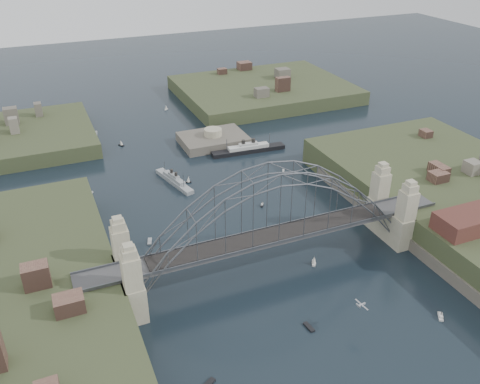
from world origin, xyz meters
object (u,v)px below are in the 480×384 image
bridge (273,220)px  naval_cruiser_near (174,181)px  naval_cruiser_far (93,141)px  wharf_shed (478,219)px  ocean_liner (248,149)px  fort_island (213,145)px

bridge → naval_cruiser_near: (-8.61, 47.16, -11.48)m
naval_cruiser_near → naval_cruiser_far: naval_cruiser_far is taller
bridge → naval_cruiser_far: bearing=106.7°
wharf_shed → naval_cruiser_near: size_ratio=1.10×
naval_cruiser_near → ocean_liner: ocean_liner is taller
wharf_shed → naval_cruiser_far: bearing=124.8°
fort_island → naval_cruiser_far: 41.56m
bridge → naval_cruiser_far: size_ratio=5.12×
naval_cruiser_near → fort_island: bearing=47.9°
naval_cruiser_near → naval_cruiser_far: 43.23m
bridge → wharf_shed: size_ratio=4.20×
fort_island → wharf_shed: 90.48m
bridge → fort_island: size_ratio=3.82×
fort_island → ocean_liner: 13.93m
bridge → naval_cruiser_near: bridge is taller
naval_cruiser_near → naval_cruiser_far: bearing=113.7°
bridge → fort_island: (12.00, 70.00, -12.66)m
wharf_shed → naval_cruiser_far: 123.02m
ocean_liner → fort_island: bearing=126.5°
naval_cruiser_far → naval_cruiser_near: bearing=-66.3°
bridge → naval_cruiser_near: size_ratio=4.64×
naval_cruiser_near → naval_cruiser_far: (-17.41, 39.57, 0.01)m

